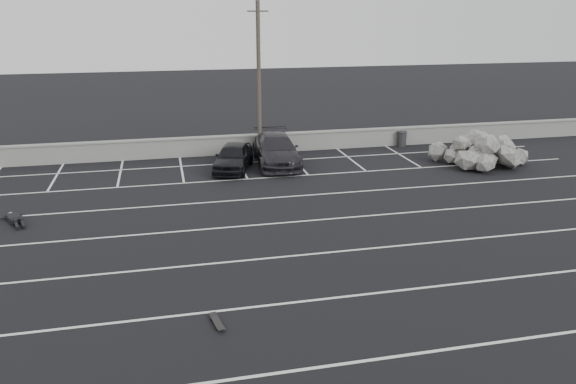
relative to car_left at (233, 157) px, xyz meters
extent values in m
plane|color=black|center=(-0.56, -10.77, -0.68)|extent=(120.00, 120.00, 0.00)
cube|color=gray|center=(-0.56, 3.23, -0.18)|extent=(50.00, 0.35, 1.00)
cube|color=gray|center=(-0.56, 3.23, 0.34)|extent=(50.00, 0.45, 0.08)
cube|color=silver|center=(-0.56, -16.77, -0.67)|extent=(36.00, 0.10, 0.01)
cube|color=silver|center=(-0.56, -13.77, -0.67)|extent=(36.00, 0.10, 0.01)
cube|color=silver|center=(-0.56, -10.77, -0.67)|extent=(36.00, 0.10, 0.01)
cube|color=silver|center=(-0.56, -7.77, -0.67)|extent=(36.00, 0.10, 0.01)
cube|color=silver|center=(-0.56, -4.77, -0.67)|extent=(36.00, 0.10, 0.01)
cube|color=silver|center=(-0.56, -1.77, -0.67)|extent=(36.00, 0.10, 0.01)
cube|color=silver|center=(-0.56, 1.23, -0.67)|extent=(36.00, 0.10, 0.01)
cube|color=silver|center=(-8.56, 0.73, -0.67)|extent=(0.10, 5.00, 0.01)
cube|color=silver|center=(-5.56, 0.73, -0.67)|extent=(0.10, 5.00, 0.01)
cube|color=silver|center=(-2.56, 0.73, -0.67)|extent=(0.10, 5.00, 0.01)
cube|color=silver|center=(0.44, 0.73, -0.67)|extent=(0.10, 5.00, 0.01)
cube|color=silver|center=(3.44, 0.73, -0.67)|extent=(0.10, 5.00, 0.01)
cube|color=silver|center=(6.44, 0.73, -0.67)|extent=(0.10, 5.00, 0.01)
cube|color=silver|center=(9.44, 0.73, -0.67)|extent=(0.10, 5.00, 0.01)
cube|color=silver|center=(12.44, 0.73, -0.67)|extent=(0.10, 5.00, 0.01)
imported|color=black|center=(0.00, 0.00, 0.00)|extent=(2.75, 4.27, 1.35)
imported|color=#242228|center=(2.33, 0.59, 0.09)|extent=(2.45, 5.37, 1.52)
cylinder|color=#4C4238|center=(1.78, 2.43, 3.40)|extent=(0.22, 0.22, 8.16)
cube|color=#4C4238|center=(1.78, 2.43, 6.94)|extent=(1.09, 0.07, 0.07)
cylinder|color=#2A2A2D|center=(10.33, 2.83, -0.25)|extent=(0.64, 0.64, 0.85)
cylinder|color=#2A2A2D|center=(10.33, 2.83, 0.19)|extent=(0.71, 0.71, 0.05)
cube|color=black|center=(-2.34, -14.44, -0.59)|extent=(0.32, 0.77, 0.02)
cube|color=#2A2A2D|center=(-2.38, -14.20, -0.63)|extent=(0.16, 0.07, 0.04)
cube|color=#2A2A2D|center=(-2.29, -14.69, -0.63)|extent=(0.16, 0.07, 0.04)
cylinder|color=black|center=(-2.47, -14.21, -0.65)|extent=(0.04, 0.06, 0.05)
cylinder|color=black|center=(-2.29, -14.18, -0.65)|extent=(0.04, 0.06, 0.05)
cylinder|color=black|center=(-2.38, -14.70, -0.65)|extent=(0.04, 0.06, 0.05)
cylinder|color=black|center=(-2.20, -14.67, -0.65)|extent=(0.04, 0.06, 0.05)
camera|label=1|loc=(-3.36, -27.19, 7.07)|focal=35.00mm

